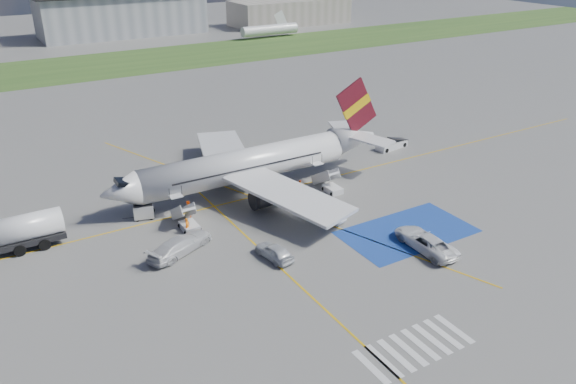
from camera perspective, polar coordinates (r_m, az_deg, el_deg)
name	(u,v)px	position (r m, az deg, el deg)	size (l,w,h in m)	color
ground	(307,240)	(57.80, 1.93, -4.89)	(400.00, 400.00, 0.00)	#60605E
grass_strip	(89,67)	(142.64, -19.61, 11.91)	(400.00, 30.00, 0.01)	#2D4C1E
taxiway_line_main	(253,197)	(67.03, -3.61, -0.50)	(120.00, 0.20, 0.01)	gold
taxiway_line_cross	(321,306)	(48.49, 3.35, -11.44)	(0.20, 60.00, 0.01)	gold
taxiway_line_diag	(253,197)	(67.03, -3.61, -0.50)	(0.20, 60.00, 0.01)	gold
staging_box	(407,232)	(60.56, 12.01, -3.98)	(14.00, 8.00, 0.01)	navy
crosswalk	(414,347)	(45.35, 12.71, -15.11)	(9.00, 4.00, 0.01)	silver
terminal_centre	(122,15)	(184.65, -16.51, 16.90)	(48.00, 18.00, 12.00)	gray
terminal_east	(290,12)	(200.00, 0.18, 17.83)	(40.00, 16.00, 8.00)	gray
airliner	(255,163)	(67.93, -3.35, 2.99)	(36.81, 32.95, 11.92)	silver
airstairs_fwd	(188,223)	(60.68, -10.16, -3.09)	(1.90, 5.20, 3.60)	silver
airstairs_aft	(331,186)	(68.45, 4.35, 0.61)	(1.90, 5.20, 3.60)	silver
fuel_tanker	(8,238)	(61.43, -26.58, -4.24)	(10.58, 3.03, 3.60)	black
gpu_cart	(144,212)	(63.59, -14.45, -1.97)	(2.40, 1.87, 1.77)	silver
belt_loader	(392,145)	(83.46, 10.50, 4.67)	(5.69, 2.67, 1.66)	silver
car_silver_a	(274,251)	(54.32, -1.39, -6.05)	(1.82, 4.51, 1.54)	silver
car_silver_b	(326,214)	(61.42, 3.89, -2.24)	(1.57, 4.49, 1.48)	#ACAEB3
van_white_a	(426,239)	(57.38, 13.82, -4.67)	(2.65, 5.76, 2.16)	white
van_white_b	(180,242)	(56.13, -10.88, -5.04)	(2.31, 5.69, 2.23)	silver
crew_fwd	(187,226)	(59.55, -10.19, -3.39)	(0.63, 0.42, 1.74)	orange
crew_nose	(189,209)	(62.72, -10.07, -1.74)	(0.95, 0.74, 1.96)	#EC590C
crew_aft	(300,187)	(67.60, 1.22, 0.55)	(0.97, 0.40, 1.66)	#E0560B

